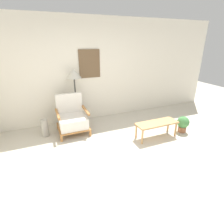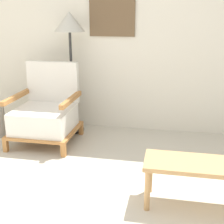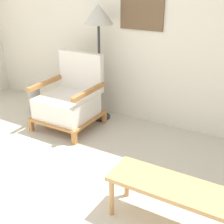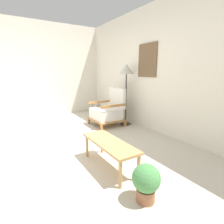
% 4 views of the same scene
% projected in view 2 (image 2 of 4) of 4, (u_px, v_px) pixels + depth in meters
% --- Properties ---
extents(wall_back, '(8.00, 0.09, 2.70)m').
position_uv_depth(wall_back, '(112.00, 23.00, 3.83)').
color(wall_back, silver).
rests_on(wall_back, ground_plane).
extents(armchair, '(0.72, 0.71, 0.91)m').
position_uv_depth(armchair, '(46.00, 113.00, 3.63)').
color(armchair, '#B2753D').
rests_on(armchair, ground_plane).
extents(floor_lamp, '(0.36, 0.36, 1.49)m').
position_uv_depth(floor_lamp, '(70.00, 30.00, 3.69)').
color(floor_lamp, '#2D2D2D').
rests_on(floor_lamp, ground_plane).
extents(coffee_table, '(0.99, 0.35, 0.38)m').
position_uv_depth(coffee_table, '(209.00, 169.00, 2.37)').
color(coffee_table, tan).
rests_on(coffee_table, ground_plane).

